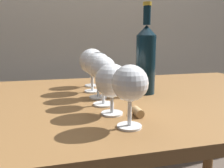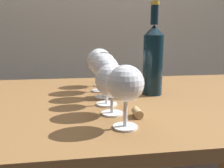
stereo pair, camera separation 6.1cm
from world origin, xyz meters
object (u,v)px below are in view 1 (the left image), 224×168
at_px(wine_glass_white, 130,85).
at_px(wine_glass_amber, 112,81).
at_px(wine_glass_pinot, 98,66).
at_px(cork, 138,112).
at_px(wine_glass_rose, 92,62).
at_px(wine_bottle, 146,58).
at_px(wine_glass_chardonnay, 103,70).
at_px(wine_glass_cabernet, 91,61).

relative_size(wine_glass_white, wine_glass_amber, 1.06).
bearing_deg(wine_glass_pinot, cork, -72.92).
bearing_deg(wine_glass_rose, wine_glass_pinot, -87.86).
height_order(wine_glass_pinot, wine_bottle, wine_bottle).
bearing_deg(wine_bottle, wine_glass_chardonnay, -148.27).
relative_size(wine_glass_chardonnay, wine_bottle, 0.46).
bearing_deg(wine_glass_rose, wine_glass_cabernet, 82.03).
distance_m(wine_glass_chardonnay, wine_glass_rose, 0.18).
xyz_separation_m(wine_glass_chardonnay, wine_glass_cabernet, (0.01, 0.28, -0.00)).
xyz_separation_m(wine_glass_pinot, cork, (0.06, -0.21, -0.10)).
height_order(wine_glass_rose, wine_glass_cabernet, wine_glass_rose).
bearing_deg(wine_glass_white, wine_glass_pinot, 93.75).
bearing_deg(wine_glass_chardonnay, wine_bottle, 31.73).
height_order(wine_glass_rose, cork, wine_glass_rose).
height_order(wine_glass_chardonnay, wine_bottle, wine_bottle).
distance_m(wine_glass_rose, wine_bottle, 0.20).
bearing_deg(wine_glass_rose, wine_glass_white, -86.66).
distance_m(wine_glass_cabernet, wine_bottle, 0.24).
bearing_deg(cork, wine_glass_white, -123.51).
height_order(wine_glass_chardonnay, wine_glass_rose, wine_glass_rose).
bearing_deg(cork, wine_bottle, 63.73).
xyz_separation_m(wine_glass_chardonnay, wine_glass_rose, (-0.00, 0.18, 0.01)).
distance_m(wine_bottle, cork, 0.28).
bearing_deg(wine_glass_cabernet, wine_glass_chardonnay, -92.21).
bearing_deg(wine_glass_rose, wine_glass_chardonnay, -88.94).
xyz_separation_m(wine_glass_amber, wine_glass_cabernet, (0.01, 0.37, 0.02)).
distance_m(wine_glass_cabernet, cork, 0.42).
bearing_deg(wine_glass_pinot, wine_bottle, 7.49).
height_order(wine_glass_white, wine_glass_cabernet, wine_glass_cabernet).
distance_m(wine_glass_amber, wine_glass_chardonnay, 0.09).
xyz_separation_m(wine_glass_amber, wine_glass_rose, (-0.01, 0.27, 0.02)).
bearing_deg(wine_glass_white, cork, 56.49).
xyz_separation_m(wine_bottle, cork, (-0.11, -0.23, -0.12)).
bearing_deg(wine_glass_amber, wine_glass_white, -81.30).
bearing_deg(wine_bottle, wine_glass_rose, 158.31).
relative_size(wine_glass_chardonnay, wine_glass_rose, 0.92).
distance_m(wine_glass_chardonnay, wine_bottle, 0.21).
distance_m(wine_glass_chardonnay, wine_glass_pinot, 0.09).
xyz_separation_m(wine_glass_amber, wine_glass_pinot, (-0.00, 0.18, 0.02)).
relative_size(wine_glass_amber, wine_bottle, 0.43).
bearing_deg(wine_glass_chardonnay, wine_glass_white, -84.49).
height_order(wine_glass_amber, wine_glass_rose, wine_glass_rose).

